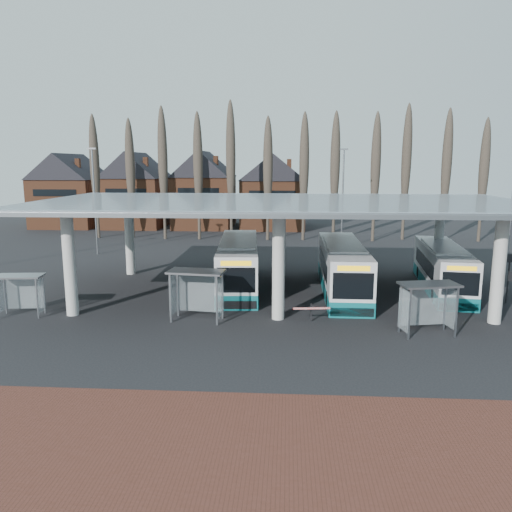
# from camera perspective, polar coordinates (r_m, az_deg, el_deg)

# --- Properties ---
(ground) EXTENTS (140.00, 140.00, 0.00)m
(ground) POSITION_cam_1_polar(r_m,az_deg,el_deg) (26.32, 2.42, -8.82)
(ground) COLOR black
(ground) RESTS_ON ground
(brick_strip) EXTENTS (70.00, 10.00, 0.03)m
(brick_strip) POSITION_cam_1_polar(r_m,az_deg,el_deg) (15.51, 1.36, -23.60)
(brick_strip) COLOR #532A21
(brick_strip) RESTS_ON ground
(station_canopy) EXTENTS (32.00, 16.00, 6.34)m
(station_canopy) POSITION_cam_1_polar(r_m,az_deg,el_deg) (32.98, 2.80, 5.24)
(station_canopy) COLOR silver
(station_canopy) RESTS_ON ground
(poplar_row) EXTENTS (45.10, 1.10, 14.50)m
(poplar_row) POSITION_cam_1_polar(r_m,az_deg,el_deg) (57.83, 3.21, 10.58)
(poplar_row) COLOR #473D33
(poplar_row) RESTS_ON ground
(townhouse_row) EXTENTS (36.80, 10.30, 12.25)m
(townhouse_row) POSITION_cam_1_polar(r_m,az_deg,el_deg) (70.77, -9.73, 8.13)
(townhouse_row) COLOR brown
(townhouse_row) RESTS_ON ground
(lamp_post_a) EXTENTS (0.80, 0.16, 10.17)m
(lamp_post_a) POSITION_cam_1_polar(r_m,az_deg,el_deg) (50.46, -17.97, 6.18)
(lamp_post_a) COLOR slate
(lamp_post_a) RESTS_ON ground
(lamp_post_b) EXTENTS (0.80, 0.16, 10.17)m
(lamp_post_b) POSITION_cam_1_polar(r_m,az_deg,el_deg) (51.24, 9.87, 6.59)
(lamp_post_b) COLOR slate
(lamp_post_b) RESTS_ON ground
(lamp_post_c) EXTENTS (0.80, 0.16, 10.17)m
(lamp_post_c) POSITION_cam_1_polar(r_m,az_deg,el_deg) (49.02, 27.22, 5.42)
(lamp_post_c) COLOR slate
(lamp_post_c) RESTS_ON ground
(bus_1) EXTENTS (3.52, 12.44, 3.41)m
(bus_1) POSITION_cam_1_polar(r_m,az_deg,el_deg) (35.80, -2.00, -0.93)
(bus_1) COLOR white
(bus_1) RESTS_ON ground
(bus_2) EXTENTS (2.76, 12.35, 3.42)m
(bus_2) POSITION_cam_1_polar(r_m,az_deg,el_deg) (34.83, 9.84, -1.40)
(bus_2) COLOR white
(bus_2) RESTS_ON ground
(bus_3) EXTENTS (3.66, 11.44, 3.12)m
(bus_3) POSITION_cam_1_polar(r_m,az_deg,el_deg) (37.29, 20.53, -1.35)
(bus_3) COLOR white
(bus_3) RESTS_ON ground
(shelter_0) EXTENTS (2.73, 1.58, 2.42)m
(shelter_0) POSITION_cam_1_polar(r_m,az_deg,el_deg) (31.90, -25.28, -3.10)
(shelter_0) COLOR gray
(shelter_0) RESTS_ON ground
(shelter_1) EXTENTS (3.26, 1.92, 2.87)m
(shelter_1) POSITION_cam_1_polar(r_m,az_deg,el_deg) (28.15, -6.73, -3.16)
(shelter_1) COLOR gray
(shelter_1) RESTS_ON ground
(shelter_2) EXTENTS (3.16, 2.02, 2.72)m
(shelter_2) POSITION_cam_1_polar(r_m,az_deg,el_deg) (27.15, 18.98, -4.44)
(shelter_2) COLOR gray
(shelter_2) RESTS_ON ground
(info_sign_1) EXTENTS (2.08, 0.72, 3.17)m
(info_sign_1) POSITION_cam_1_polar(r_m,az_deg,el_deg) (35.01, 27.01, -0.60)
(info_sign_1) COLOR black
(info_sign_1) RESTS_ON ground
(barrier) EXTENTS (2.05, 0.66, 1.03)m
(barrier) POSITION_cam_1_polar(r_m,az_deg,el_deg) (27.83, 6.36, -6.08)
(barrier) COLOR black
(barrier) RESTS_ON ground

